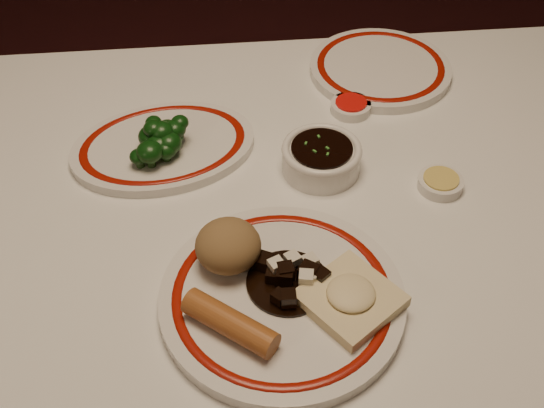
% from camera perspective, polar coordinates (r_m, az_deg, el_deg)
% --- Properties ---
extents(dining_table, '(1.20, 0.90, 0.75)m').
position_cam_1_polar(dining_table, '(0.99, -0.34, -5.02)').
color(dining_table, white).
rests_on(dining_table, ground).
extents(main_plate, '(0.37, 0.37, 0.02)m').
position_cam_1_polar(main_plate, '(0.82, 0.84, -7.86)').
color(main_plate, silver).
rests_on(main_plate, dining_table).
extents(rice_mound, '(0.08, 0.08, 0.06)m').
position_cam_1_polar(rice_mound, '(0.83, -3.70, -3.50)').
color(rice_mound, olive).
rests_on(rice_mound, main_plate).
extents(spring_roll, '(0.11, 0.10, 0.03)m').
position_cam_1_polar(spring_roll, '(0.77, -3.52, -9.89)').
color(spring_roll, '#A15C27').
rests_on(spring_roll, main_plate).
extents(fried_wonton, '(0.14, 0.14, 0.03)m').
position_cam_1_polar(fried_wonton, '(0.80, 6.58, -7.78)').
color(fried_wonton, beige).
rests_on(fried_wonton, main_plate).
extents(stirfry_heap, '(0.10, 0.10, 0.03)m').
position_cam_1_polar(stirfry_heap, '(0.82, 1.53, -6.14)').
color(stirfry_heap, black).
rests_on(stirfry_heap, main_plate).
extents(broccoli_plate, '(0.31, 0.28, 0.02)m').
position_cam_1_polar(broccoli_plate, '(1.03, -9.07, 4.80)').
color(broccoli_plate, silver).
rests_on(broccoli_plate, dining_table).
extents(broccoli_pile, '(0.09, 0.09, 0.05)m').
position_cam_1_polar(broccoli_pile, '(1.00, -9.21, 5.42)').
color(broccoli_pile, '#23471C').
rests_on(broccoli_pile, broccoli_plate).
extents(soy_bowl, '(0.11, 0.11, 0.04)m').
position_cam_1_polar(soy_bowl, '(0.98, 4.14, 3.78)').
color(soy_bowl, silver).
rests_on(soy_bowl, dining_table).
extents(sweet_sour_dish, '(0.06, 0.06, 0.02)m').
position_cam_1_polar(sweet_sour_dish, '(1.10, 6.61, 8.09)').
color(sweet_sour_dish, silver).
rests_on(sweet_sour_dish, dining_table).
extents(mustard_dish, '(0.06, 0.06, 0.02)m').
position_cam_1_polar(mustard_dish, '(0.99, 13.90, 1.74)').
color(mustard_dish, silver).
rests_on(mustard_dish, dining_table).
extents(far_plate, '(0.31, 0.31, 0.02)m').
position_cam_1_polar(far_plate, '(1.20, 9.04, 11.16)').
color(far_plate, silver).
rests_on(far_plate, dining_table).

